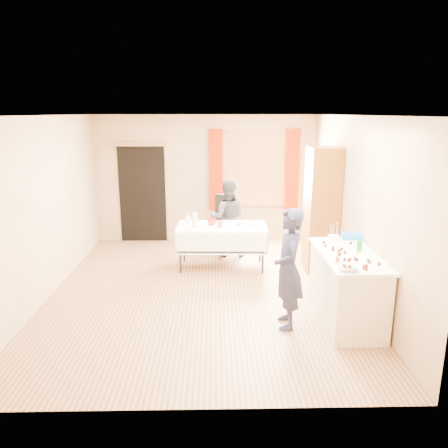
{
  "coord_description": "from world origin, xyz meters",
  "views": [
    {
      "loc": [
        0.19,
        -6.2,
        2.64
      ],
      "look_at": [
        0.33,
        0.0,
        1.05
      ],
      "focal_mm": 35.0,
      "sensor_mm": 36.0,
      "label": 1
    }
  ],
  "objects_px": {
    "party_table": "(222,242)",
    "woman": "(228,218)",
    "cabinet": "(322,210)",
    "chair": "(222,234)",
    "counter": "(346,287)",
    "girl": "(288,269)"
  },
  "relations": [
    {
      "from": "party_table",
      "to": "woman",
      "type": "distance_m",
      "value": 0.74
    },
    {
      "from": "cabinet",
      "to": "chair",
      "type": "bearing_deg",
      "value": 144.67
    },
    {
      "from": "cabinet",
      "to": "chair",
      "type": "xyz_separation_m",
      "value": [
        -1.65,
        1.17,
        -0.73
      ]
    },
    {
      "from": "counter",
      "to": "party_table",
      "type": "distance_m",
      "value": 2.59
    },
    {
      "from": "girl",
      "to": "counter",
      "type": "bearing_deg",
      "value": 101.39
    },
    {
      "from": "party_table",
      "to": "woman",
      "type": "bearing_deg",
      "value": 81.47
    },
    {
      "from": "party_table",
      "to": "woman",
      "type": "height_order",
      "value": "woman"
    },
    {
      "from": "woman",
      "to": "cabinet",
      "type": "bearing_deg",
      "value": 154.05
    },
    {
      "from": "chair",
      "to": "cabinet",
      "type": "bearing_deg",
      "value": -11.94
    },
    {
      "from": "cabinet",
      "to": "party_table",
      "type": "relative_size",
      "value": 1.33
    },
    {
      "from": "counter",
      "to": "chair",
      "type": "distance_m",
      "value": 3.44
    },
    {
      "from": "cabinet",
      "to": "chair",
      "type": "distance_m",
      "value": 2.15
    },
    {
      "from": "counter",
      "to": "woman",
      "type": "bearing_deg",
      "value": 117.98
    },
    {
      "from": "cabinet",
      "to": "woman",
      "type": "xyz_separation_m",
      "value": [
        -1.55,
        0.84,
        -0.33
      ]
    },
    {
      "from": "cabinet",
      "to": "girl",
      "type": "bearing_deg",
      "value": -113.47
    },
    {
      "from": "cabinet",
      "to": "party_table",
      "type": "bearing_deg",
      "value": 174.56
    },
    {
      "from": "girl",
      "to": "woman",
      "type": "height_order",
      "value": "girl"
    },
    {
      "from": "party_table",
      "to": "chair",
      "type": "distance_m",
      "value": 1.02
    },
    {
      "from": "counter",
      "to": "woman",
      "type": "height_order",
      "value": "woman"
    },
    {
      "from": "chair",
      "to": "girl",
      "type": "relative_size",
      "value": 0.7
    },
    {
      "from": "girl",
      "to": "woman",
      "type": "xyz_separation_m",
      "value": [
        -0.66,
        2.88,
        -0.04
      ]
    },
    {
      "from": "chair",
      "to": "girl",
      "type": "distance_m",
      "value": 3.33
    }
  ]
}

